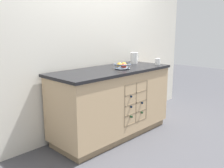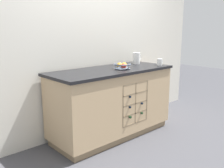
% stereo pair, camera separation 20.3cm
% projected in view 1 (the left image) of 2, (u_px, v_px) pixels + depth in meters
% --- Properties ---
extents(ground_plane, '(14.00, 14.00, 0.00)m').
position_uv_depth(ground_plane, '(112.00, 134.00, 3.48)').
color(ground_plane, '#424247').
extents(back_wall, '(4.40, 0.06, 2.55)m').
position_uv_depth(back_wall, '(92.00, 41.00, 3.48)').
color(back_wall, silver).
rests_on(back_wall, ground_plane).
extents(kitchen_island, '(1.74, 0.70, 0.92)m').
position_uv_depth(kitchen_island, '(112.00, 102.00, 3.38)').
color(kitchen_island, '#8B7354').
rests_on(kitchen_island, ground_plane).
extents(fruit_bowl, '(0.23, 0.23, 0.09)m').
position_uv_depth(fruit_bowl, '(122.00, 66.00, 3.28)').
color(fruit_bowl, '#4C5666').
rests_on(fruit_bowl, kitchen_island).
extents(white_pitcher, '(0.17, 0.11, 0.17)m').
position_uv_depth(white_pitcher, '(134.00, 58.00, 3.81)').
color(white_pitcher, white).
rests_on(white_pitcher, kitchen_island).
extents(ceramic_mug, '(0.11, 0.07, 0.10)m').
position_uv_depth(ceramic_mug, '(158.00, 62.00, 3.65)').
color(ceramic_mug, white).
rests_on(ceramic_mug, kitchen_island).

